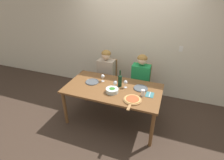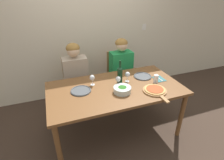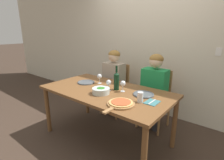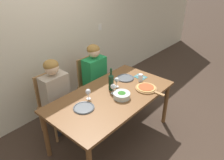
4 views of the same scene
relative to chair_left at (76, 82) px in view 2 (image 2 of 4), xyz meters
The scene contains 17 objects.
ground_plane 1.04m from the chair_left, 62.56° to the right, with size 40.00×40.00×0.00m, color #3D2D23.
back_wall 1.06m from the chair_left, 48.68° to the left, with size 10.00×0.06×2.70m.
dining_table 0.94m from the chair_left, 62.56° to the right, with size 1.80×0.96×0.76m.
chair_left is the anchor object (origin of this frame).
chair_right 0.80m from the chair_left, ahead, with size 0.42×0.42×0.94m.
person_woman 0.26m from the chair_left, 90.00° to the right, with size 0.47×0.51×1.21m.
person_man 0.84m from the chair_left, ahead, with size 0.47×0.51×1.21m.
wine_bottle 0.97m from the chair_left, 53.61° to the right, with size 0.07×0.07×0.34m.
broccoli_bowl 1.10m from the chair_left, 64.36° to the right, with size 0.23×0.23×0.08m.
dinner_plate_left 0.80m from the chair_left, 92.86° to the right, with size 0.27×0.27×0.02m.
dinner_plate_right 1.17m from the chair_left, 35.76° to the right, with size 0.27×0.27×0.02m.
pizza_on_board 1.42m from the chair_left, 51.40° to the right, with size 0.31×0.45×0.04m.
wine_glass_left 0.76m from the chair_left, 77.11° to the right, with size 0.07×0.07×0.15m.
wine_glass_right 1.03m from the chair_left, 48.46° to the right, with size 0.07×0.07×0.15m.
wine_glass_centre 1.00m from the chair_left, 60.09° to the right, with size 0.07×0.07×0.15m.
water_tumbler 1.38m from the chair_left, 41.60° to the right, with size 0.07×0.07×0.12m.
fork_on_napkin 1.40m from the chair_left, 36.15° to the right, with size 0.14×0.18×0.01m.
Camera 2 is at (-0.74, -1.90, 1.96)m, focal length 28.00 mm.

